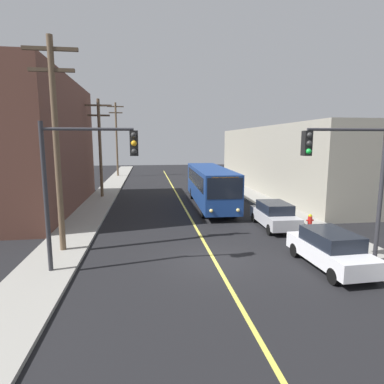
{
  "coord_description": "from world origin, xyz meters",
  "views": [
    {
      "loc": [
        -2.94,
        -13.64,
        5.38
      ],
      "look_at": [
        0.0,
        7.38,
        2.0
      ],
      "focal_mm": 29.85,
      "sensor_mm": 36.0,
      "label": 1
    }
  ],
  "objects_px": {
    "traffic_signal_right_corner": "(350,167)",
    "fire_hydrant": "(310,221)",
    "traffic_signal_left_corner": "(85,169)",
    "utility_pole_far": "(117,136)",
    "city_bus": "(210,184)",
    "parked_car_silver": "(274,215)",
    "utility_pole_near": "(56,137)",
    "parked_car_white": "(330,249)",
    "utility_pole_mid": "(100,143)"
  },
  "relations": [
    {
      "from": "utility_pole_near",
      "to": "traffic_signal_left_corner",
      "type": "xyz_separation_m",
      "value": [
        1.7,
        -2.61,
        -1.29
      ]
    },
    {
      "from": "traffic_signal_left_corner",
      "to": "traffic_signal_right_corner",
      "type": "xyz_separation_m",
      "value": [
        10.82,
        -0.86,
        0.0
      ]
    },
    {
      "from": "fire_hydrant",
      "to": "utility_pole_far",
      "type": "bearing_deg",
      "value": 113.99
    },
    {
      "from": "utility_pole_mid",
      "to": "traffic_signal_right_corner",
      "type": "height_order",
      "value": "utility_pole_mid"
    },
    {
      "from": "parked_car_white",
      "to": "traffic_signal_left_corner",
      "type": "bearing_deg",
      "value": 174.45
    },
    {
      "from": "parked_car_silver",
      "to": "utility_pole_mid",
      "type": "relative_size",
      "value": 0.49
    },
    {
      "from": "fire_hydrant",
      "to": "traffic_signal_right_corner",
      "type": "bearing_deg",
      "value": -104.43
    },
    {
      "from": "traffic_signal_left_corner",
      "to": "traffic_signal_right_corner",
      "type": "relative_size",
      "value": 1.0
    },
    {
      "from": "parked_car_white",
      "to": "utility_pole_near",
      "type": "relative_size",
      "value": 0.45
    },
    {
      "from": "parked_car_white",
      "to": "utility_pole_near",
      "type": "xyz_separation_m",
      "value": [
        -11.82,
        3.59,
        4.75
      ]
    },
    {
      "from": "city_bus",
      "to": "parked_car_white",
      "type": "relative_size",
      "value": 2.74
    },
    {
      "from": "city_bus",
      "to": "fire_hydrant",
      "type": "bearing_deg",
      "value": -60.18
    },
    {
      "from": "utility_pole_far",
      "to": "fire_hydrant",
      "type": "bearing_deg",
      "value": -66.01
    },
    {
      "from": "city_bus",
      "to": "parked_car_silver",
      "type": "distance_m",
      "value": 7.9
    },
    {
      "from": "utility_pole_far",
      "to": "traffic_signal_left_corner",
      "type": "bearing_deg",
      "value": -86.79
    },
    {
      "from": "fire_hydrant",
      "to": "utility_pole_near",
      "type": "bearing_deg",
      "value": -171.36
    },
    {
      "from": "traffic_signal_right_corner",
      "to": "fire_hydrant",
      "type": "height_order",
      "value": "traffic_signal_right_corner"
    },
    {
      "from": "utility_pole_near",
      "to": "traffic_signal_right_corner",
      "type": "relative_size",
      "value": 1.65
    },
    {
      "from": "utility_pole_mid",
      "to": "fire_hydrant",
      "type": "bearing_deg",
      "value": -43.21
    },
    {
      "from": "parked_car_white",
      "to": "utility_pole_mid",
      "type": "distance_m",
      "value": 22.91
    },
    {
      "from": "traffic_signal_right_corner",
      "to": "traffic_signal_left_corner",
      "type": "bearing_deg",
      "value": 175.44
    },
    {
      "from": "city_bus",
      "to": "traffic_signal_left_corner",
      "type": "relative_size",
      "value": 2.04
    },
    {
      "from": "utility_pole_near",
      "to": "utility_pole_far",
      "type": "relative_size",
      "value": 0.9
    },
    {
      "from": "utility_pole_mid",
      "to": "utility_pole_near",
      "type": "bearing_deg",
      "value": -89.25
    },
    {
      "from": "utility_pole_mid",
      "to": "parked_car_silver",
      "type": "bearing_deg",
      "value": -45.93
    },
    {
      "from": "city_bus",
      "to": "utility_pole_mid",
      "type": "xyz_separation_m",
      "value": [
        -9.51,
        5.19,
        3.36
      ]
    },
    {
      "from": "utility_pole_far",
      "to": "parked_car_white",
      "type": "bearing_deg",
      "value": -72.17
    },
    {
      "from": "utility_pole_near",
      "to": "utility_pole_mid",
      "type": "distance_m",
      "value": 15.43
    },
    {
      "from": "utility_pole_mid",
      "to": "traffic_signal_right_corner",
      "type": "distance_m",
      "value": 22.79
    },
    {
      "from": "parked_car_white",
      "to": "parked_car_silver",
      "type": "bearing_deg",
      "value": 88.78
    },
    {
      "from": "utility_pole_far",
      "to": "traffic_signal_right_corner",
      "type": "height_order",
      "value": "utility_pole_far"
    },
    {
      "from": "city_bus",
      "to": "traffic_signal_right_corner",
      "type": "distance_m",
      "value": 14.3
    },
    {
      "from": "parked_car_silver",
      "to": "fire_hydrant",
      "type": "bearing_deg",
      "value": -20.35
    },
    {
      "from": "parked_car_white",
      "to": "traffic_signal_right_corner",
      "type": "distance_m",
      "value": 3.53
    },
    {
      "from": "utility_pole_far",
      "to": "utility_pole_mid",
      "type": "bearing_deg",
      "value": -89.47
    },
    {
      "from": "city_bus",
      "to": "parked_car_white",
      "type": "distance_m",
      "value": 14.09
    },
    {
      "from": "parked_car_silver",
      "to": "traffic_signal_left_corner",
      "type": "height_order",
      "value": "traffic_signal_left_corner"
    },
    {
      "from": "city_bus",
      "to": "utility_pole_far",
      "type": "relative_size",
      "value": 1.12
    },
    {
      "from": "utility_pole_far",
      "to": "fire_hydrant",
      "type": "distance_m",
      "value": 35.69
    },
    {
      "from": "utility_pole_near",
      "to": "utility_pole_far",
      "type": "xyz_separation_m",
      "value": [
        -0.38,
        34.33,
        0.55
      ]
    },
    {
      "from": "utility_pole_near",
      "to": "parked_car_silver",
      "type": "bearing_deg",
      "value": 13.45
    },
    {
      "from": "parked_car_silver",
      "to": "utility_pole_mid",
      "type": "bearing_deg",
      "value": 134.07
    },
    {
      "from": "city_bus",
      "to": "traffic_signal_left_corner",
      "type": "xyz_separation_m",
      "value": [
        -7.61,
        -12.84,
        2.49
      ]
    },
    {
      "from": "city_bus",
      "to": "utility_pole_near",
      "type": "xyz_separation_m",
      "value": [
        -9.31,
        -10.23,
        3.78
      ]
    },
    {
      "from": "parked_car_white",
      "to": "traffic_signal_left_corner",
      "type": "distance_m",
      "value": 10.75
    },
    {
      "from": "city_bus",
      "to": "traffic_signal_right_corner",
      "type": "height_order",
      "value": "traffic_signal_right_corner"
    },
    {
      "from": "city_bus",
      "to": "traffic_signal_right_corner",
      "type": "relative_size",
      "value": 2.04
    },
    {
      "from": "utility_pole_mid",
      "to": "fire_hydrant",
      "type": "height_order",
      "value": "utility_pole_mid"
    },
    {
      "from": "traffic_signal_right_corner",
      "to": "fire_hydrant",
      "type": "distance_m",
      "value": 6.87
    },
    {
      "from": "parked_car_white",
      "to": "utility_pole_mid",
      "type": "relative_size",
      "value": 0.49
    }
  ]
}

